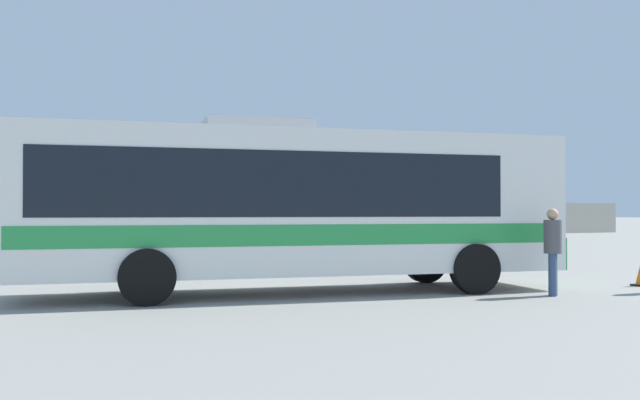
{
  "coord_description": "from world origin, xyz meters",
  "views": [
    {
      "loc": [
        -4.75,
        -14.68,
        1.72
      ],
      "look_at": [
        1.64,
        0.19,
        1.96
      ],
      "focal_mm": 40.45,
      "sensor_mm": 36.0,
      "label": 1
    }
  ],
  "objects_px": {
    "coach_bus_white_green": "(290,202)",
    "roadside_tree_midleft": "(90,168)",
    "attendant_by_bus_door": "(553,246)",
    "parked_car_rightmost_dark_blue": "(226,227)",
    "vendor_umbrella_secondary_orange": "(476,210)",
    "parked_car_third_red": "(97,228)",
    "utility_pole_far": "(32,176)"
  },
  "relations": [
    {
      "from": "parked_car_rightmost_dark_blue",
      "to": "utility_pole_far",
      "type": "height_order",
      "value": "utility_pole_far"
    },
    {
      "from": "parked_car_third_red",
      "to": "parked_car_rightmost_dark_blue",
      "type": "xyz_separation_m",
      "value": [
        7.25,
        -0.0,
        0.02
      ]
    },
    {
      "from": "coach_bus_white_green",
      "to": "parked_car_third_red",
      "type": "bearing_deg",
      "value": 92.32
    },
    {
      "from": "vendor_umbrella_secondary_orange",
      "to": "parked_car_third_red",
      "type": "xyz_separation_m",
      "value": [
        -8.9,
        22.37,
        -0.98
      ]
    },
    {
      "from": "parked_car_third_red",
      "to": "utility_pole_far",
      "type": "bearing_deg",
      "value": 121.11
    },
    {
      "from": "vendor_umbrella_secondary_orange",
      "to": "parked_car_third_red",
      "type": "relative_size",
      "value": 0.51
    },
    {
      "from": "utility_pole_far",
      "to": "coach_bus_white_green",
      "type": "bearing_deg",
      "value": -82.46
    },
    {
      "from": "vendor_umbrella_secondary_orange",
      "to": "roadside_tree_midleft",
      "type": "distance_m",
      "value": 31.81
    },
    {
      "from": "vendor_umbrella_secondary_orange",
      "to": "utility_pole_far",
      "type": "distance_m",
      "value": 30.17
    },
    {
      "from": "roadside_tree_midleft",
      "to": "utility_pole_far",
      "type": "bearing_deg",
      "value": -140.29
    },
    {
      "from": "coach_bus_white_green",
      "to": "utility_pole_far",
      "type": "relative_size",
      "value": 1.6
    },
    {
      "from": "coach_bus_white_green",
      "to": "utility_pole_far",
      "type": "distance_m",
      "value": 32.31
    },
    {
      "from": "utility_pole_far",
      "to": "roadside_tree_midleft",
      "type": "xyz_separation_m",
      "value": [
        3.54,
        2.94,
        0.72
      ]
    },
    {
      "from": "vendor_umbrella_secondary_orange",
      "to": "utility_pole_far",
      "type": "xyz_separation_m",
      "value": [
        -12.05,
        27.59,
        2.04
      ]
    },
    {
      "from": "attendant_by_bus_door",
      "to": "parked_car_rightmost_dark_blue",
      "type": "height_order",
      "value": "attendant_by_bus_door"
    },
    {
      "from": "attendant_by_bus_door",
      "to": "parked_car_rightmost_dark_blue",
      "type": "bearing_deg",
      "value": 87.16
    },
    {
      "from": "coach_bus_white_green",
      "to": "vendor_umbrella_secondary_orange",
      "type": "height_order",
      "value": "coach_bus_white_green"
    },
    {
      "from": "coach_bus_white_green",
      "to": "vendor_umbrella_secondary_orange",
      "type": "distance_m",
      "value": 8.96
    },
    {
      "from": "utility_pole_far",
      "to": "roadside_tree_midleft",
      "type": "bearing_deg",
      "value": 39.71
    },
    {
      "from": "utility_pole_far",
      "to": "attendant_by_bus_door",
      "type": "bearing_deg",
      "value": -75.49
    },
    {
      "from": "coach_bus_white_green",
      "to": "roadside_tree_midleft",
      "type": "relative_size",
      "value": 1.72
    },
    {
      "from": "attendant_by_bus_door",
      "to": "utility_pole_far",
      "type": "bearing_deg",
      "value": 104.51
    },
    {
      "from": "coach_bus_white_green",
      "to": "parked_car_rightmost_dark_blue",
      "type": "height_order",
      "value": "coach_bus_white_green"
    },
    {
      "from": "attendant_by_bus_door",
      "to": "roadside_tree_midleft",
      "type": "height_order",
      "value": "roadside_tree_midleft"
    },
    {
      "from": "coach_bus_white_green",
      "to": "attendant_by_bus_door",
      "type": "distance_m",
      "value": 5.43
    },
    {
      "from": "parked_car_third_red",
      "to": "utility_pole_far",
      "type": "relative_size",
      "value": 0.57
    },
    {
      "from": "vendor_umbrella_secondary_orange",
      "to": "parked_car_rightmost_dark_blue",
      "type": "distance_m",
      "value": 22.45
    },
    {
      "from": "attendant_by_bus_door",
      "to": "parked_car_third_red",
      "type": "relative_size",
      "value": 0.43
    },
    {
      "from": "parked_car_rightmost_dark_blue",
      "to": "roadside_tree_midleft",
      "type": "relative_size",
      "value": 0.66
    },
    {
      "from": "coach_bus_white_green",
      "to": "parked_car_third_red",
      "type": "xyz_separation_m",
      "value": [
        -1.09,
        26.76,
        -1.14
      ]
    },
    {
      "from": "parked_car_rightmost_dark_blue",
      "to": "utility_pole_far",
      "type": "distance_m",
      "value": 12.01
    },
    {
      "from": "coach_bus_white_green",
      "to": "roadside_tree_midleft",
      "type": "height_order",
      "value": "roadside_tree_midleft"
    }
  ]
}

